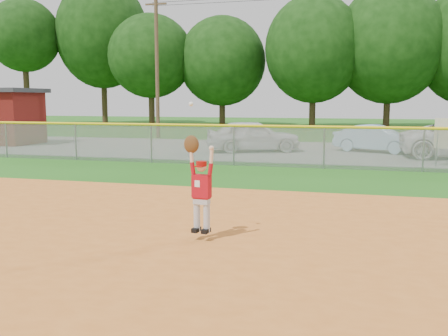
{
  "coord_description": "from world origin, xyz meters",
  "views": [
    {
      "loc": [
        4.45,
        -8.1,
        2.46
      ],
      "look_at": [
        1.89,
        1.47,
        1.1
      ],
      "focal_mm": 40.0,
      "sensor_mm": 36.0,
      "label": 1
    }
  ],
  "objects_px": {
    "car_white_a": "(253,136)",
    "ballplayer": "(200,185)",
    "car_blue": "(376,138)",
    "utility_shed": "(3,116)"
  },
  "relations": [
    {
      "from": "car_white_a",
      "to": "ballplayer",
      "type": "xyz_separation_m",
      "value": [
        2.15,
        -14.98,
        0.23
      ]
    },
    {
      "from": "car_blue",
      "to": "ballplayer",
      "type": "relative_size",
      "value": 1.7
    },
    {
      "from": "car_white_a",
      "to": "ballplayer",
      "type": "bearing_deg",
      "value": 165.47
    },
    {
      "from": "car_white_a",
      "to": "car_blue",
      "type": "xyz_separation_m",
      "value": [
        5.62,
        1.24,
        -0.12
      ]
    },
    {
      "from": "utility_shed",
      "to": "ballplayer",
      "type": "height_order",
      "value": "utility_shed"
    },
    {
      "from": "utility_shed",
      "to": "ballplayer",
      "type": "distance_m",
      "value": 22.6
    },
    {
      "from": "car_blue",
      "to": "utility_shed",
      "type": "distance_m",
      "value": 19.9
    },
    {
      "from": "car_white_a",
      "to": "utility_shed",
      "type": "bearing_deg",
      "value": 65.07
    },
    {
      "from": "car_blue",
      "to": "ballplayer",
      "type": "height_order",
      "value": "ballplayer"
    },
    {
      "from": "car_blue",
      "to": "utility_shed",
      "type": "bearing_deg",
      "value": 114.82
    }
  ]
}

